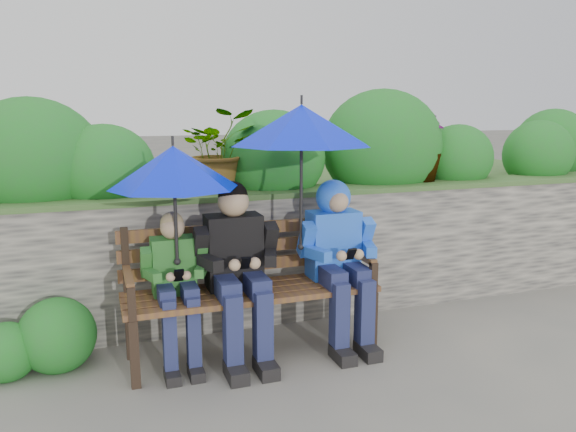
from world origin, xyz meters
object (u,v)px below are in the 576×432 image
object	(u,v)px
boy_middle	(238,264)
park_bench	(249,279)
boy_right	(338,249)
boy_left	(176,280)
umbrella_right	(301,125)
umbrella_left	(174,167)

from	to	relation	value
boy_middle	park_bench	bearing A→B (deg)	40.87
boy_middle	boy_right	xyz separation A→B (m)	(0.73, 0.02, 0.04)
park_bench	boy_left	size ratio (longest dim) A/B	1.68
park_bench	umbrella_right	bearing A→B (deg)	-7.55
boy_left	boy_right	distance (m)	1.14
boy_left	umbrella_right	distance (m)	1.30
boy_left	umbrella_right	xyz separation A→B (m)	(0.86, 0.02, 0.97)
boy_middle	umbrella_left	xyz separation A→B (m)	(-0.39, 0.01, 0.65)
boy_left	umbrella_right	world-z (taller)	umbrella_right
boy_right	umbrella_right	bearing A→B (deg)	175.18
umbrella_left	umbrella_right	xyz separation A→B (m)	(0.85, 0.03, 0.24)
boy_right	umbrella_right	world-z (taller)	umbrella_right
boy_left	boy_right	xyz separation A→B (m)	(1.13, -0.00, 0.11)
park_bench	boy_left	bearing A→B (deg)	-172.31
boy_middle	boy_right	size ratio (longest dim) A/B	1.02
park_bench	boy_middle	bearing A→B (deg)	-139.13
park_bench	boy_left	xyz separation A→B (m)	(-0.50, -0.07, 0.07)
park_bench	umbrella_right	xyz separation A→B (m)	(0.36, -0.05, 1.04)
boy_left	umbrella_left	size ratio (longest dim) A/B	1.24
park_bench	boy_middle	world-z (taller)	boy_middle
park_bench	umbrella_left	world-z (taller)	umbrella_left
park_bench	boy_middle	distance (m)	0.19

